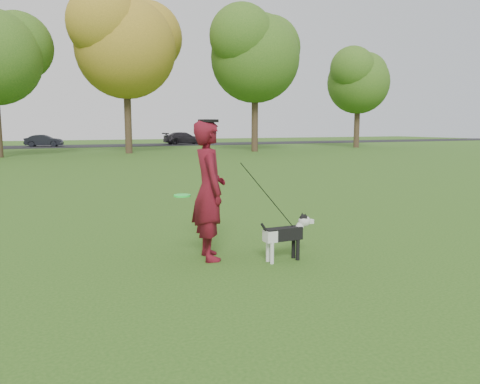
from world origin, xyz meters
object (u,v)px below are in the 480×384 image
car_mid (44,141)px  man (209,190)px  car_right (184,138)px  dog (287,232)px

car_mid → man: bearing=-164.0°
man → car_mid: 40.12m
car_right → car_mid: bearing=87.2°
dog → car_right: bearing=74.0°
man → car_right: size_ratio=0.47×
man → car_right: (12.64, 40.11, -0.35)m
dog → car_mid: bearing=92.3°
dog → car_mid: (-1.62, 40.67, 0.15)m
car_mid → car_right: 13.30m
man → car_mid: size_ratio=0.61×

